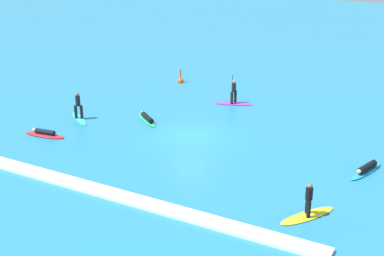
{
  "coord_description": "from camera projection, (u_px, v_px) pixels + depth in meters",
  "views": [
    {
      "loc": [
        14.95,
        -27.6,
        12.89
      ],
      "look_at": [
        0.0,
        0.0,
        0.5
      ],
      "focal_mm": 51.31,
      "sensor_mm": 36.0,
      "label": 1
    }
  ],
  "objects": [
    {
      "name": "surfer_on_yellow_board",
      "position": [
        308.0,
        208.0,
        24.76
      ],
      "size": [
        2.22,
        2.97,
        1.69
      ],
      "rotation": [
        0.0,
        0.0,
        4.16
      ],
      "color": "yellow",
      "rests_on": "ground_plane"
    },
    {
      "name": "surfer_on_red_board",
      "position": [
        44.0,
        134.0,
        33.87
      ],
      "size": [
        2.82,
        1.11,
        0.42
      ],
      "rotation": [
        0.0,
        0.0,
        3.27
      ],
      "color": "red",
      "rests_on": "ground_plane"
    },
    {
      "name": "surfer_on_teal_board",
      "position": [
        79.0,
        111.0,
        36.4
      ],
      "size": [
        2.58,
        2.05,
        1.86
      ],
      "rotation": [
        0.0,
        0.0,
        5.67
      ],
      "color": "#33C6CC",
      "rests_on": "ground_plane"
    },
    {
      "name": "surfer_on_purple_board",
      "position": [
        233.0,
        97.0,
        39.35
      ],
      "size": [
        2.82,
        1.61,
        2.07
      ],
      "rotation": [
        0.0,
        0.0,
        3.49
      ],
      "color": "purple",
      "rests_on": "ground_plane"
    },
    {
      "name": "ground_plane",
      "position": [
        192.0,
        136.0,
        33.93
      ],
      "size": [
        120.0,
        120.0,
        0.0
      ],
      "primitive_type": "plane",
      "color": "teal",
      "rests_on": "ground"
    },
    {
      "name": "marker_buoy",
      "position": [
        180.0,
        80.0,
        44.46
      ],
      "size": [
        0.5,
        0.5,
        1.27
      ],
      "color": "#E55119",
      "rests_on": "ground_plane"
    },
    {
      "name": "surfer_on_blue_board",
      "position": [
        367.0,
        169.0,
        29.11
      ],
      "size": [
        1.42,
        3.05,
        0.47
      ],
      "rotation": [
        0.0,
        0.0,
        4.42
      ],
      "color": "#1E8CD1",
      "rests_on": "ground_plane"
    },
    {
      "name": "surfer_on_green_board",
      "position": [
        147.0,
        118.0,
        36.27
      ],
      "size": [
        2.51,
        2.08,
        0.42
      ],
      "rotation": [
        0.0,
        0.0,
        2.5
      ],
      "color": "#23B266",
      "rests_on": "ground_plane"
    },
    {
      "name": "wave_crest",
      "position": [
        108.0,
        193.0,
        26.83
      ],
      "size": [
        22.11,
        0.9,
        0.18
      ],
      "primitive_type": "cube",
      "color": "white",
      "rests_on": "ground_plane"
    }
  ]
}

